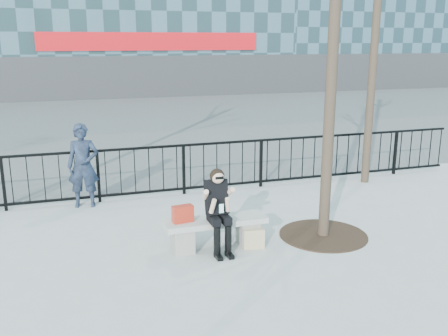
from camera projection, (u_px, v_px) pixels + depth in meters
name	position (u px, v px, depth m)	size (l,w,h in m)	color
ground	(216.00, 247.00, 8.09)	(120.00, 120.00, 0.00)	#969691
street_surface	(115.00, 117.00, 21.90)	(60.00, 23.00, 0.01)	#474747
railing	(175.00, 170.00, 10.71)	(14.00, 0.06, 1.10)	black
tree_grate	(323.00, 235.00, 8.56)	(1.50, 1.50, 0.02)	black
bench_main	(216.00, 230.00, 8.01)	(1.65, 0.46, 0.49)	slate
seated_woman	(219.00, 211.00, 7.77)	(0.50, 0.64, 1.34)	black
handbag	(183.00, 214.00, 7.79)	(0.32, 0.15, 0.27)	#AA2415
shopping_bag	(254.00, 239.00, 8.02)	(0.34, 0.12, 0.32)	beige
standing_man	(83.00, 166.00, 9.89)	(0.62, 0.40, 1.69)	black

